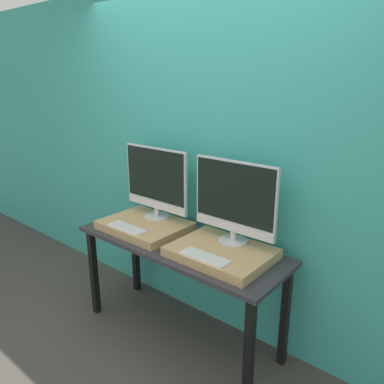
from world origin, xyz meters
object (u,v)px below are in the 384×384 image
Objects in this scene: monitor_right at (234,200)px; keyboard_right at (205,257)px; monitor_left at (156,181)px; keyboard_left at (127,228)px.

monitor_right is 1.90× the size of keyboard_right.
monitor_left reaches higher than keyboard_right.
keyboard_right is at bearing 0.00° from keyboard_left.
keyboard_right is (0.72, 0.00, 0.00)m from keyboard_left.
monitor_left is 1.90× the size of keyboard_left.
keyboard_left is 0.72m from keyboard_right.
monitor_right is (0.72, 0.31, 0.29)m from keyboard_left.
monitor_right reaches higher than keyboard_left.
monitor_left is at bearing 156.70° from keyboard_right.
keyboard_left is (0.00, -0.31, -0.29)m from monitor_left.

